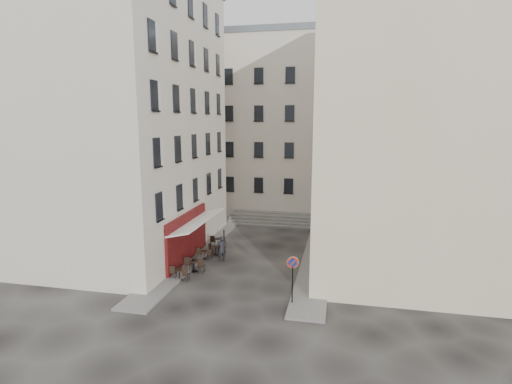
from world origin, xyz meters
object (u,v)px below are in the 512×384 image
(bistro_table_b, at_px, (195,265))
(pedestrian, at_px, (221,249))
(no_parking_sign, at_px, (293,271))
(bistro_table_a, at_px, (180,273))

(bistro_table_b, relative_size, pedestrian, 0.76)
(no_parking_sign, bearing_deg, bistro_table_a, 148.23)
(no_parking_sign, bearing_deg, bistro_table_b, 136.43)
(bistro_table_a, relative_size, bistro_table_b, 0.91)
(no_parking_sign, relative_size, bistro_table_a, 2.15)
(bistro_table_b, height_order, pedestrian, pedestrian)
(no_parking_sign, distance_m, bistro_table_a, 7.63)
(bistro_table_b, bearing_deg, bistro_table_a, -106.04)
(bistro_table_b, bearing_deg, no_parking_sign, -26.15)
(bistro_table_a, height_order, pedestrian, pedestrian)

